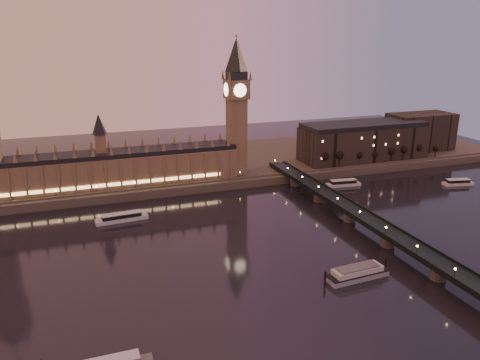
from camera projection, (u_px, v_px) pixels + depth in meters
name	position (u px, v px, depth m)	size (l,w,h in m)	color
ground	(215.00, 257.00, 241.14)	(700.00, 700.00, 0.00)	black
far_embankment	(193.00, 165.00, 398.29)	(560.00, 130.00, 6.00)	#423D35
palace_of_westminster	(111.00, 165.00, 330.71)	(180.00, 26.62, 52.00)	brown
big_ben	(236.00, 99.00, 348.26)	(17.68, 17.68, 104.00)	brown
westminster_bridge	(367.00, 224.00, 268.80)	(13.20, 260.00, 15.30)	black
city_block	(383.00, 138.00, 414.68)	(155.00, 45.00, 34.00)	black
bare_tree_0	(325.00, 159.00, 374.74)	(5.70, 5.70, 11.58)	black
bare_tree_1	(342.00, 157.00, 379.70)	(5.70, 5.70, 11.58)	black
bare_tree_2	(358.00, 155.00, 384.67)	(5.70, 5.70, 11.58)	black
bare_tree_3	(374.00, 154.00, 389.63)	(5.70, 5.70, 11.58)	black
bare_tree_4	(390.00, 152.00, 394.60)	(5.70, 5.70, 11.58)	black
bare_tree_5	(405.00, 151.00, 399.56)	(5.70, 5.70, 11.58)	black
bare_tree_6	(420.00, 149.00, 404.53)	(5.70, 5.70, 11.58)	black
bare_tree_7	(434.00, 148.00, 409.49)	(5.70, 5.70, 11.58)	black
cruise_boat_a	(122.00, 218.00, 286.94)	(31.97, 9.21, 5.05)	silver
cruise_boat_b	(343.00, 183.00, 353.73)	(26.93, 9.29, 4.87)	silver
cruise_boat_c	(458.00, 182.00, 355.96)	(23.96, 10.81, 4.63)	silver
moored_barge	(357.00, 273.00, 219.19)	(35.35, 10.47, 6.49)	#8A97B0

